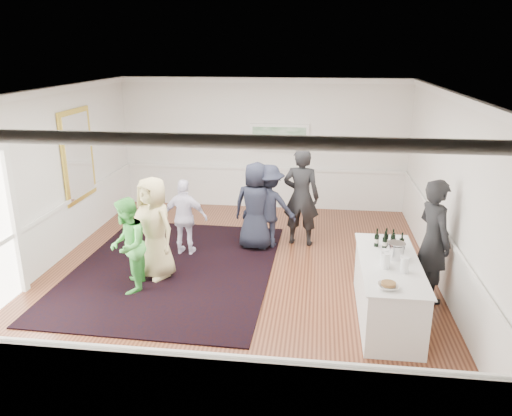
# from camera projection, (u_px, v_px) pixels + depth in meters

# --- Properties ---
(floor) EXTENTS (8.00, 8.00, 0.00)m
(floor) POSITION_uv_depth(u_px,v_px,m) (238.00, 273.00, 8.97)
(floor) COLOR brown
(floor) RESTS_ON ground
(ceiling) EXTENTS (7.00, 8.00, 0.02)m
(ceiling) POSITION_uv_depth(u_px,v_px,m) (235.00, 92.00, 7.98)
(ceiling) COLOR white
(ceiling) RESTS_ON wall_back
(wall_left) EXTENTS (0.02, 8.00, 3.20)m
(wall_left) POSITION_uv_depth(u_px,v_px,m) (43.00, 181.00, 8.89)
(wall_left) COLOR white
(wall_left) RESTS_ON floor
(wall_right) EXTENTS (0.02, 8.00, 3.20)m
(wall_right) POSITION_uv_depth(u_px,v_px,m) (450.00, 195.00, 8.05)
(wall_right) COLOR white
(wall_right) RESTS_ON floor
(wall_back) EXTENTS (7.00, 0.02, 3.20)m
(wall_back) POSITION_uv_depth(u_px,v_px,m) (263.00, 144.00, 12.25)
(wall_back) COLOR white
(wall_back) RESTS_ON floor
(wall_front) EXTENTS (7.00, 0.02, 3.20)m
(wall_front) POSITION_uv_depth(u_px,v_px,m) (168.00, 302.00, 4.70)
(wall_front) COLOR white
(wall_front) RESTS_ON floor
(wainscoting) EXTENTS (7.00, 8.00, 1.00)m
(wainscoting) POSITION_uv_depth(u_px,v_px,m) (237.00, 248.00, 8.81)
(wainscoting) COLOR white
(wainscoting) RESTS_ON floor
(mirror) EXTENTS (0.05, 1.25, 1.85)m
(mirror) POSITION_uv_depth(u_px,v_px,m) (78.00, 155.00, 10.05)
(mirror) COLOR gold
(mirror) RESTS_ON wall_left
(landscape_painting) EXTENTS (1.44, 0.06, 0.66)m
(landscape_painting) POSITION_uv_depth(u_px,v_px,m) (279.00, 138.00, 12.09)
(landscape_painting) COLOR white
(landscape_painting) RESTS_ON wall_back
(area_rug) EXTENTS (3.65, 4.74, 0.02)m
(area_rug) POSITION_uv_depth(u_px,v_px,m) (174.00, 268.00, 9.15)
(area_rug) COLOR black
(area_rug) RESTS_ON floor
(serving_table) EXTENTS (0.86, 2.26, 0.91)m
(serving_table) POSITION_uv_depth(u_px,v_px,m) (387.00, 290.00, 7.38)
(serving_table) COLOR silver
(serving_table) RESTS_ON floor
(bartender) EXTENTS (0.71, 0.85, 1.99)m
(bartender) POSITION_uv_depth(u_px,v_px,m) (433.00, 241.00, 7.80)
(bartender) COLOR black
(bartender) RESTS_ON floor
(guest_tan) EXTENTS (1.06, 0.93, 1.82)m
(guest_tan) POSITION_uv_depth(u_px,v_px,m) (154.00, 228.00, 8.59)
(guest_tan) COLOR #CEBC81
(guest_tan) RESTS_ON floor
(guest_green) EXTENTS (0.74, 0.88, 1.60)m
(guest_green) POSITION_uv_depth(u_px,v_px,m) (127.00, 246.00, 8.12)
(guest_green) COLOR #4CBF4E
(guest_green) RESTS_ON floor
(guest_lilac) EXTENTS (0.90, 0.41, 1.50)m
(guest_lilac) POSITION_uv_depth(u_px,v_px,m) (185.00, 218.00, 9.60)
(guest_lilac) COLOR white
(guest_lilac) RESTS_ON floor
(guest_dark_a) EXTENTS (1.14, 0.72, 1.70)m
(guest_dark_a) POSITION_uv_depth(u_px,v_px,m) (269.00, 206.00, 9.95)
(guest_dark_a) COLOR #1B1F2E
(guest_dark_a) RESTS_ON floor
(guest_dark_b) EXTENTS (0.79, 0.58, 2.01)m
(guest_dark_b) POSITION_uv_depth(u_px,v_px,m) (301.00, 197.00, 10.04)
(guest_dark_b) COLOR black
(guest_dark_b) RESTS_ON floor
(guest_navy) EXTENTS (0.92, 0.66, 1.77)m
(guest_navy) POSITION_uv_depth(u_px,v_px,m) (256.00, 206.00, 9.85)
(guest_navy) COLOR #1B1F2E
(guest_navy) RESTS_ON floor
(wine_bottles) EXTENTS (0.43, 0.25, 0.31)m
(wine_bottles) POSITION_uv_depth(u_px,v_px,m) (389.00, 239.00, 7.67)
(wine_bottles) COLOR black
(wine_bottles) RESTS_ON serving_table
(juice_pitchers) EXTENTS (0.36, 0.35, 0.24)m
(juice_pitchers) POSITION_uv_depth(u_px,v_px,m) (391.00, 260.00, 6.99)
(juice_pitchers) COLOR #6EB741
(juice_pitchers) RESTS_ON serving_table
(ice_bucket) EXTENTS (0.26, 0.26, 0.25)m
(ice_bucket) POSITION_uv_depth(u_px,v_px,m) (396.00, 251.00, 7.31)
(ice_bucket) COLOR silver
(ice_bucket) RESTS_ON serving_table
(nut_bowl) EXTENTS (0.27, 0.27, 0.08)m
(nut_bowl) POSITION_uv_depth(u_px,v_px,m) (388.00, 285.00, 6.43)
(nut_bowl) COLOR white
(nut_bowl) RESTS_ON serving_table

